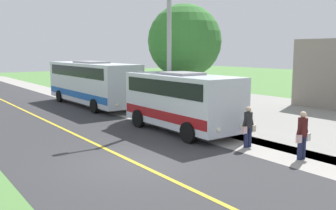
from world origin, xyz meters
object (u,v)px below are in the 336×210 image
at_px(shuttle_bus_front, 182,99).
at_px(transit_bus_rear, 92,81).
at_px(tree_curbside, 185,41).
at_px(street_light_pole, 167,47).
at_px(pedestrian_waiting, 248,126).
at_px(pedestrian_with_bags, 302,134).

xyz_separation_m(shuttle_bus_front, transit_bus_rear, (-0.05, -10.45, 0.15)).
bearing_deg(tree_curbside, street_light_pole, 34.98).
bearing_deg(shuttle_bus_front, pedestrian_waiting, 94.61).
height_order(pedestrian_waiting, tree_curbside, tree_curbside).
xyz_separation_m(transit_bus_rear, pedestrian_with_bags, (-0.56, 16.73, -0.78)).
height_order(shuttle_bus_front, street_light_pole, street_light_pole).
height_order(shuttle_bus_front, pedestrian_waiting, shuttle_bus_front).
distance_m(transit_bus_rear, tree_curbside, 7.99).
height_order(street_light_pole, tree_curbside, street_light_pole).
bearing_deg(pedestrian_waiting, shuttle_bus_front, -85.39).
height_order(shuttle_bus_front, pedestrian_with_bags, shuttle_bus_front).
bearing_deg(shuttle_bus_front, pedestrian_with_bags, 95.55).
bearing_deg(pedestrian_with_bags, shuttle_bus_front, -84.45).
bearing_deg(transit_bus_rear, shuttle_bus_front, 89.70).
height_order(pedestrian_with_bags, pedestrian_waiting, pedestrian_with_bags).
relative_size(street_light_pole, tree_curbside, 1.11).
distance_m(transit_bus_rear, pedestrian_waiting, 14.45).
distance_m(pedestrian_waiting, tree_curbside, 8.65).
distance_m(shuttle_bus_front, transit_bus_rear, 10.45).
distance_m(shuttle_bus_front, street_light_pole, 3.06).
bearing_deg(tree_curbside, pedestrian_waiting, 70.90).
relative_size(shuttle_bus_front, tree_curbside, 1.01).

